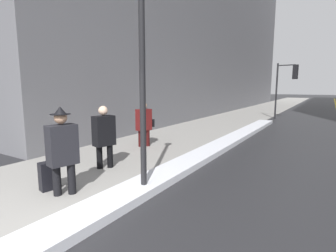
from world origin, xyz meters
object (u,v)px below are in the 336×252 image
Objects in this scene: pedestrian_in_glasses at (104,134)px; pedestrian_with_shoulder_bag at (144,122)px; traffic_light_near at (288,79)px; rolling_suitcase at (49,176)px; pedestrian_in_fedora at (62,148)px; lamp_post at (142,52)px.

pedestrian_with_shoulder_bag is (-0.65, 2.59, -0.03)m from pedestrian_in_glasses.
traffic_light_near is 15.96m from rolling_suitcase.
pedestrian_in_fedora is 1.86× the size of rolling_suitcase.
rolling_suitcase is at bearing -90.85° from traffic_light_near.
pedestrian_in_glasses is at bearing -147.52° from pedestrian_in_fedora.
rolling_suitcase is (-0.49, -0.00, -0.66)m from pedestrian_in_fedora.
pedestrian_in_glasses is at bearing 27.40° from pedestrian_with_shoulder_bag.
traffic_light_near reaches higher than rolling_suitcase.
traffic_light_near reaches higher than pedestrian_with_shoulder_bag.
traffic_light_near reaches higher than pedestrian_in_fedora.
pedestrian_in_glasses is (-0.58, 1.67, -0.05)m from pedestrian_in_fedora.
pedestrian_with_shoulder_bag is at bearing -150.57° from pedestrian_in_fedora.
pedestrian_in_fedora is (-1.92, -15.59, -1.69)m from traffic_light_near.
pedestrian_with_shoulder_bag reaches higher than rolling_suitcase.
pedestrian_in_fedora is 1.10× the size of pedestrian_with_shoulder_bag.
pedestrian_in_glasses is 1.74× the size of rolling_suitcase.
pedestrian_in_glasses is 2.67m from pedestrian_with_shoulder_bag.
pedestrian_with_shoulder_bag is at bearing -156.88° from rolling_suitcase.
lamp_post is 14.67m from traffic_light_near.
pedestrian_in_fedora reaches higher than pedestrian_in_glasses.
lamp_post is at bearing 50.08° from pedestrian_with_shoulder_bag.
pedestrian_with_shoulder_bag is at bearing -97.59° from traffic_light_near.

